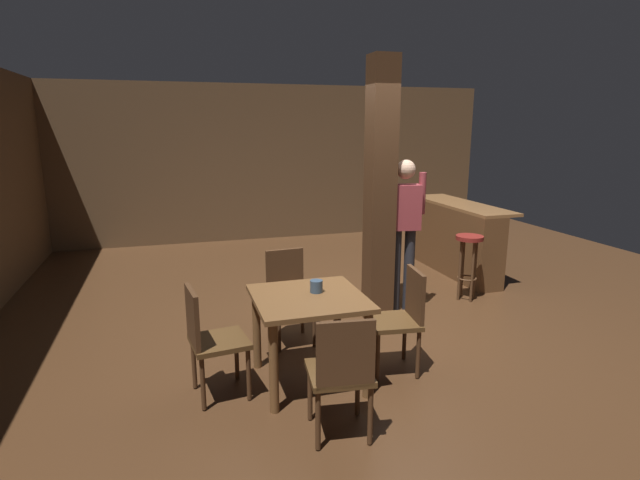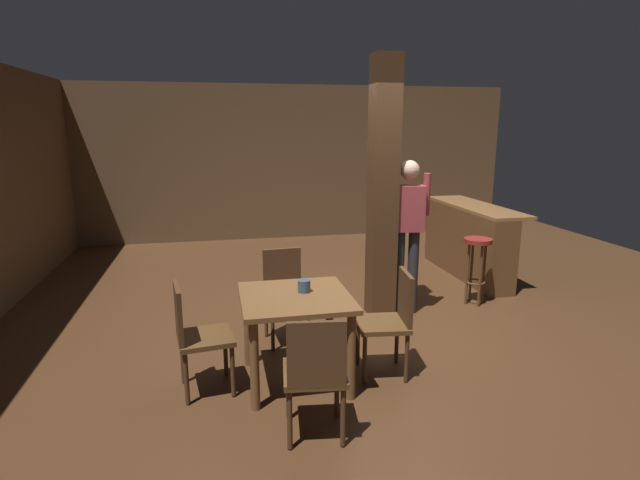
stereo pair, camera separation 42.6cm
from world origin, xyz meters
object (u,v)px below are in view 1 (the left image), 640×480
chair_west (209,336)px  bar_stool_near (469,253)px  chair_east (401,315)px  chair_north (289,291)px  napkin_cup (316,286)px  chair_south (342,370)px  bar_counter (453,237)px  standing_person (404,225)px  dining_table (309,312)px

chair_west → bar_stool_near: bearing=23.8°
chair_east → bar_stool_near: bearing=42.1°
chair_north → napkin_cup: 0.84m
chair_south → bar_stool_near: bearing=42.8°
chair_south → bar_stool_near: size_ratio=1.12×
chair_east → bar_counter: size_ratio=0.45×
chair_north → chair_east: same height
chair_east → napkin_cup: bearing=171.9°
standing_person → bar_counter: 1.88m
standing_person → bar_stool_near: standing_person is taller
bar_counter → napkin_cup: bearing=-138.8°
chair_north → standing_person: size_ratio=0.52×
dining_table → bar_counter: (2.84, 2.48, -0.10)m
chair_south → bar_counter: bearing=49.2°
chair_west → bar_stool_near: (3.17, 1.40, 0.08)m
dining_table → chair_east: bearing=-2.5°
napkin_cup → chair_west: bearing=-174.7°
chair_south → chair_east: bearing=44.0°
chair_north → chair_west: bearing=-133.7°
bar_counter → bar_stool_near: 1.19m
chair_east → standing_person: bearing=63.9°
chair_north → napkin_cup: size_ratio=8.56×
dining_table → napkin_cup: size_ratio=8.45×
napkin_cup → bar_stool_near: bearing=29.8°
chair_south → bar_counter: (2.84, 3.30, 0.00)m
bar_stool_near → napkin_cup: bearing=-150.2°
chair_east → bar_stool_near: 2.12m
dining_table → chair_west: bearing=-179.0°
chair_north → standing_person: standing_person is taller
bar_counter → dining_table: bearing=-138.9°
chair_east → napkin_cup: chair_east is taller
chair_south → chair_west: 1.13m
chair_west → chair_east: size_ratio=1.00×
bar_stool_near → standing_person: bearing=-174.4°
dining_table → chair_north: 0.86m
chair_south → chair_west: (-0.79, 0.80, 0.00)m
standing_person → bar_counter: size_ratio=0.88×
standing_person → napkin_cup: bearing=-138.3°
bar_stool_near → dining_table: bearing=-149.8°
chair_west → bar_counter: 4.41m
napkin_cup → chair_east: bearing=-8.1°
dining_table → chair_north: chair_north is taller
chair_south → standing_person: bearing=55.3°
chair_east → chair_west: bearing=179.2°
chair_west → standing_person: bearing=30.1°
chair_south → bar_stool_near: 3.24m
chair_west → standing_person: (2.26, 1.31, 0.50)m
napkin_cup → bar_counter: size_ratio=0.05×
napkin_cup → dining_table: bearing=-140.9°
napkin_cup → chair_north: bearing=93.9°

